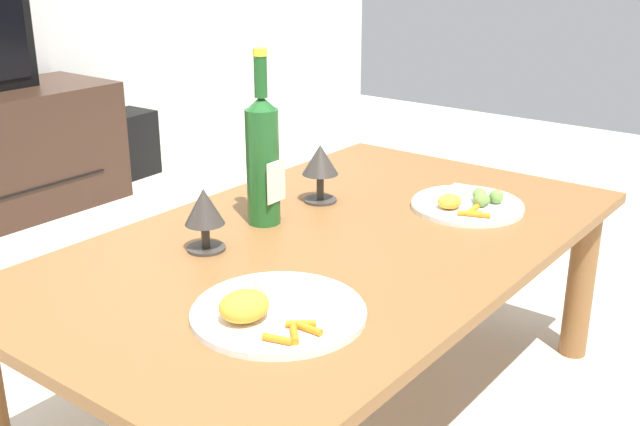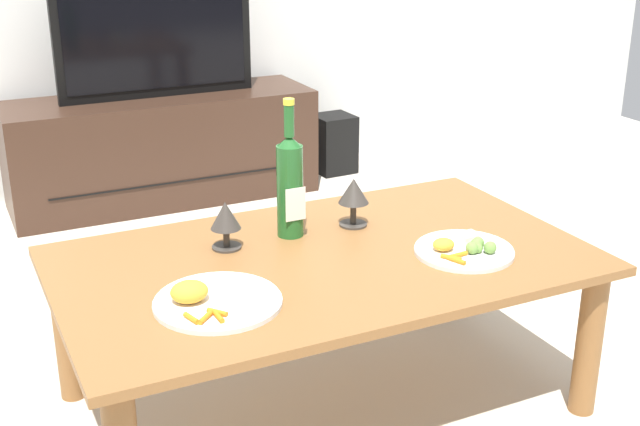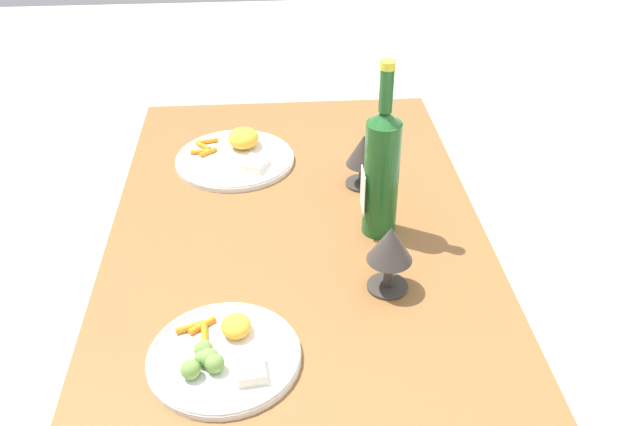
{
  "view_description": "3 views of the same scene",
  "coord_description": "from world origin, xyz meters",
  "px_view_note": "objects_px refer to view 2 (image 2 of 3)",
  "views": [
    {
      "loc": [
        -1.22,
        -0.91,
        1.05
      ],
      "look_at": [
        -0.0,
        0.03,
        0.5
      ],
      "focal_mm": 42.99,
      "sensor_mm": 36.0,
      "label": 1
    },
    {
      "loc": [
        -0.88,
        -1.8,
        1.33
      ],
      "look_at": [
        0.02,
        0.07,
        0.54
      ],
      "focal_mm": 46.8,
      "sensor_mm": 36.0,
      "label": 2
    },
    {
      "loc": [
        1.18,
        -0.04,
        1.31
      ],
      "look_at": [
        0.03,
        0.04,
        0.53
      ],
      "focal_mm": 38.32,
      "sensor_mm": 36.0,
      "label": 3
    }
  ],
  "objects_px": {
    "tv_screen": "(155,38)",
    "dinner_plate_left": "(214,299)",
    "dinner_plate_right": "(464,249)",
    "tv_stand": "(163,148)",
    "wine_bottle": "(290,183)",
    "floor_speaker": "(333,144)",
    "dining_table": "(324,278)",
    "goblet_left": "(226,218)",
    "goblet_right": "(354,194)"
  },
  "relations": [
    {
      "from": "tv_screen",
      "to": "wine_bottle",
      "type": "height_order",
      "value": "tv_screen"
    },
    {
      "from": "dining_table",
      "to": "wine_bottle",
      "type": "xyz_separation_m",
      "value": [
        -0.02,
        0.18,
        0.22
      ]
    },
    {
      "from": "floor_speaker",
      "to": "dinner_plate_left",
      "type": "bearing_deg",
      "value": -126.08
    },
    {
      "from": "dining_table",
      "to": "goblet_right",
      "type": "relative_size",
      "value": 9.78
    },
    {
      "from": "tv_stand",
      "to": "goblet_left",
      "type": "xyz_separation_m",
      "value": [
        -0.29,
        -1.7,
        0.29
      ]
    },
    {
      "from": "floor_speaker",
      "to": "wine_bottle",
      "type": "distance_m",
      "value": 2.04
    },
    {
      "from": "goblet_right",
      "to": "dinner_plate_left",
      "type": "height_order",
      "value": "goblet_right"
    },
    {
      "from": "tv_screen",
      "to": "dinner_plate_left",
      "type": "bearing_deg",
      "value": -102.02
    },
    {
      "from": "goblet_right",
      "to": "dinner_plate_right",
      "type": "relative_size",
      "value": 0.54
    },
    {
      "from": "tv_screen",
      "to": "dinner_plate_right",
      "type": "height_order",
      "value": "tv_screen"
    },
    {
      "from": "floor_speaker",
      "to": "dinner_plate_right",
      "type": "distance_m",
      "value": 2.16
    },
    {
      "from": "goblet_right",
      "to": "tv_stand",
      "type": "bearing_deg",
      "value": 93.3
    },
    {
      "from": "wine_bottle",
      "to": "floor_speaker",
      "type": "bearing_deg",
      "value": 59.93
    },
    {
      "from": "goblet_right",
      "to": "tv_screen",
      "type": "bearing_deg",
      "value": 93.3
    },
    {
      "from": "goblet_left",
      "to": "goblet_right",
      "type": "bearing_deg",
      "value": 0.0
    },
    {
      "from": "dining_table",
      "to": "dinner_plate_left",
      "type": "bearing_deg",
      "value": -158.34
    },
    {
      "from": "floor_speaker",
      "to": "dinner_plate_right",
      "type": "xyz_separation_m",
      "value": [
        -0.64,
        -2.04,
        0.31
      ]
    },
    {
      "from": "dining_table",
      "to": "dinner_plate_right",
      "type": "bearing_deg",
      "value": -22.85
    },
    {
      "from": "dining_table",
      "to": "goblet_left",
      "type": "bearing_deg",
      "value": 141.92
    },
    {
      "from": "tv_screen",
      "to": "dinner_plate_left",
      "type": "xyz_separation_m",
      "value": [
        -0.43,
        -2.0,
        -0.29
      ]
    },
    {
      "from": "floor_speaker",
      "to": "dinner_plate_right",
      "type": "height_order",
      "value": "dinner_plate_right"
    },
    {
      "from": "tv_stand",
      "to": "dinner_plate_left",
      "type": "bearing_deg",
      "value": -102.0
    },
    {
      "from": "floor_speaker",
      "to": "goblet_left",
      "type": "xyz_separation_m",
      "value": [
        -1.19,
        -1.73,
        0.39
      ]
    },
    {
      "from": "wine_bottle",
      "to": "dinner_plate_left",
      "type": "bearing_deg",
      "value": -136.56
    },
    {
      "from": "floor_speaker",
      "to": "goblet_left",
      "type": "bearing_deg",
      "value": -127.41
    },
    {
      "from": "dining_table",
      "to": "goblet_left",
      "type": "height_order",
      "value": "goblet_left"
    },
    {
      "from": "dinner_plate_left",
      "to": "floor_speaker",
      "type": "bearing_deg",
      "value": 56.87
    },
    {
      "from": "dinner_plate_right",
      "to": "floor_speaker",
      "type": "bearing_deg",
      "value": 72.7
    },
    {
      "from": "floor_speaker",
      "to": "goblet_right",
      "type": "relative_size",
      "value": 2.1
    },
    {
      "from": "wine_bottle",
      "to": "dinner_plate_right",
      "type": "distance_m",
      "value": 0.5
    },
    {
      "from": "tv_screen",
      "to": "goblet_left",
      "type": "relative_size",
      "value": 6.69
    },
    {
      "from": "tv_screen",
      "to": "floor_speaker",
      "type": "height_order",
      "value": "tv_screen"
    },
    {
      "from": "dining_table",
      "to": "goblet_left",
      "type": "xyz_separation_m",
      "value": [
        -0.21,
        0.16,
        0.15
      ]
    },
    {
      "from": "goblet_right",
      "to": "dinner_plate_right",
      "type": "bearing_deg",
      "value": -61.38
    },
    {
      "from": "tv_screen",
      "to": "dinner_plate_right",
      "type": "bearing_deg",
      "value": -82.43
    },
    {
      "from": "floor_speaker",
      "to": "goblet_left",
      "type": "relative_size",
      "value": 2.25
    },
    {
      "from": "tv_screen",
      "to": "goblet_left",
      "type": "distance_m",
      "value": 1.74
    },
    {
      "from": "dinner_plate_left",
      "to": "goblet_right",
      "type": "bearing_deg",
      "value": 30.11
    },
    {
      "from": "goblet_left",
      "to": "dinner_plate_left",
      "type": "relative_size",
      "value": 0.44
    },
    {
      "from": "dinner_plate_right",
      "to": "tv_screen",
      "type": "bearing_deg",
      "value": 97.57
    },
    {
      "from": "dining_table",
      "to": "tv_stand",
      "type": "distance_m",
      "value": 1.87
    },
    {
      "from": "tv_screen",
      "to": "dinner_plate_right",
      "type": "relative_size",
      "value": 3.35
    },
    {
      "from": "wine_bottle",
      "to": "goblet_left",
      "type": "xyz_separation_m",
      "value": [
        -0.19,
        -0.01,
        -0.07
      ]
    },
    {
      "from": "floor_speaker",
      "to": "dining_table",
      "type": "bearing_deg",
      "value": -120.23
    },
    {
      "from": "wine_bottle",
      "to": "dinner_plate_right",
      "type": "bearing_deg",
      "value": -41.55
    },
    {
      "from": "wine_bottle",
      "to": "goblet_right",
      "type": "xyz_separation_m",
      "value": [
        0.19,
        -0.01,
        -0.06
      ]
    },
    {
      "from": "tv_screen",
      "to": "goblet_left",
      "type": "bearing_deg",
      "value": -99.56
    },
    {
      "from": "tv_screen",
      "to": "tv_stand",
      "type": "bearing_deg",
      "value": 90.0
    },
    {
      "from": "dining_table",
      "to": "tv_screen",
      "type": "bearing_deg",
      "value": 87.67
    },
    {
      "from": "dinner_plate_left",
      "to": "goblet_left",
      "type": "bearing_deg",
      "value": 65.24
    }
  ]
}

